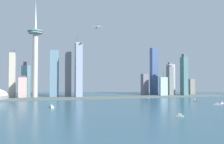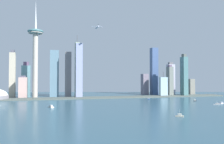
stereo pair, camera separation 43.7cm
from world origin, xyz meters
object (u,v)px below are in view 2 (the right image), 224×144
object	(u,v)px
boat_6	(180,116)
skyscraper_13	(77,69)
airplane	(97,27)
skyscraper_10	(23,87)
skyscraper_5	(54,73)
boat_4	(51,107)
skyscraper_8	(68,74)
skyscraper_0	(184,76)
skyscraper_1	(145,84)
boat_5	(195,100)
boat_0	(221,103)
skyscraper_3	(79,71)
skyscraper_9	(171,79)
skyscraper_4	(163,87)
boat_3	(149,99)
observation_tower	(35,48)
skyscraper_7	(26,81)
skyscraper_6	(170,81)
skyscraper_11	(154,71)
skyscraper_2	(191,87)
skyscraper_12	(12,75)
boat_2	(217,104)

from	to	relation	value
boat_6	skyscraper_13	bearing A→B (deg)	-38.41
airplane	skyscraper_10	bearing A→B (deg)	67.89
skyscraper_5	boat_4	world-z (taller)	skyscraper_5
skyscraper_8	boat_6	world-z (taller)	skyscraper_8
skyscraper_0	skyscraper_1	world-z (taller)	skyscraper_0
skyscraper_8	boat_4	distance (m)	271.14
boat_4	boat_5	world-z (taller)	boat_4
boat_0	boat_4	xyz separation A→B (m)	(-369.47, 24.12, 0.32)
skyscraper_3	skyscraper_5	world-z (taller)	skyscraper_3
skyscraper_3	skyscraper_9	distance (m)	354.34
skyscraper_4	boat_3	distance (m)	132.90
skyscraper_0	boat_6	bearing A→B (deg)	-122.90
observation_tower	skyscraper_13	size ratio (longest dim) A/B	1.45
skyscraper_7	skyscraper_1	bearing A→B (deg)	3.04
boat_0	airplane	distance (m)	371.88
skyscraper_4	skyscraper_6	size ratio (longest dim) A/B	0.77
observation_tower	skyscraper_13	xyz separation A→B (m)	(124.42, 44.18, -58.70)
skyscraper_3	skyscraper_9	bearing A→B (deg)	13.55
boat_5	boat_3	bearing A→B (deg)	167.92
skyscraper_8	boat_6	bearing A→B (deg)	-73.00
boat_5	boat_6	bearing A→B (deg)	-102.83
skyscraper_7	boat_4	size ratio (longest dim) A/B	6.37
skyscraper_4	boat_6	xyz separation A→B (m)	(-166.18, -372.47, -28.67)
skyscraper_8	boat_5	size ratio (longest dim) A/B	19.53
skyscraper_10	boat_3	world-z (taller)	skyscraper_10
skyscraper_11	boat_5	distance (m)	265.54
observation_tower	skyscraper_8	world-z (taller)	observation_tower
skyscraper_4	boat_6	bearing A→B (deg)	-114.04
skyscraper_1	boat_3	world-z (taller)	skyscraper_1
skyscraper_2	skyscraper_5	world-z (taller)	skyscraper_5
skyscraper_3	boat_0	bearing A→B (deg)	-40.17
skyscraper_10	boat_4	xyz separation A→B (m)	(75.62, -246.72, -29.02)
skyscraper_12	skyscraper_4	bearing A→B (deg)	-8.88
observation_tower	skyscraper_8	distance (m)	123.14
boat_3	airplane	world-z (taller)	airplane
skyscraper_4	skyscraper_5	distance (m)	346.94
skyscraper_12	airplane	size ratio (longest dim) A/B	4.32
skyscraper_9	airplane	distance (m)	356.77
skyscraper_8	skyscraper_11	world-z (taller)	skyscraper_11
skyscraper_2	boat_5	world-z (taller)	skyscraper_2
skyscraper_1	boat_2	bearing A→B (deg)	-86.71
boat_0	skyscraper_0	bearing A→B (deg)	-135.67
skyscraper_13	skyscraper_3	bearing A→B (deg)	-91.18
skyscraper_8	boat_4	bearing A→B (deg)	-101.57
boat_0	boat_4	bearing A→B (deg)	-37.46
skyscraper_7	skyscraper_13	world-z (taller)	skyscraper_13
skyscraper_8	boat_3	xyz separation A→B (m)	(203.37, -140.24, -67.53)
skyscraper_3	boat_4	world-z (taller)	skyscraper_3
boat_5	boat_0	bearing A→B (deg)	-47.13
skyscraper_13	airplane	size ratio (longest dim) A/B	5.93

